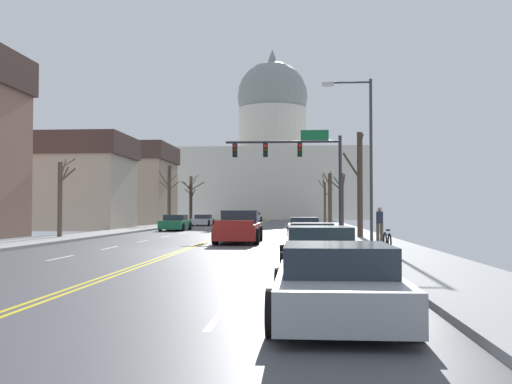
% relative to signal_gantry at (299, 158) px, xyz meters
% --- Properties ---
extents(ground, '(20.00, 180.00, 0.20)m').
position_rel_signal_gantry_xyz_m(ground, '(-4.81, -16.10, -5.15)').
color(ground, '#48484E').
extents(signal_gantry, '(7.91, 0.41, 6.97)m').
position_rel_signal_gantry_xyz_m(signal_gantry, '(0.00, 0.00, 0.00)').
color(signal_gantry, '#28282D').
rests_on(signal_gantry, ground).
extents(street_lamp_right, '(2.37, 0.24, 7.74)m').
position_rel_signal_gantry_xyz_m(street_lamp_right, '(3.08, -11.61, -0.42)').
color(street_lamp_right, '#333338').
rests_on(street_lamp_right, ground).
extents(capitol_building, '(33.32, 21.66, 31.52)m').
position_rel_signal_gantry_xyz_m(capitol_building, '(-4.81, 65.92, 4.96)').
color(capitol_building, beige).
rests_on(capitol_building, ground).
extents(sedan_near_00, '(2.16, 4.39, 1.22)m').
position_rel_signal_gantry_xyz_m(sedan_near_00, '(0.30, -3.89, -4.59)').
color(sedan_near_00, navy).
rests_on(sedan_near_00, ground).
extents(pickup_truck_near_01, '(2.32, 5.51, 1.64)m').
position_rel_signal_gantry_xyz_m(pickup_truck_near_01, '(-3.06, -9.77, -4.44)').
color(pickup_truck_near_01, maroon).
rests_on(pickup_truck_near_01, ground).
extents(sedan_near_02, '(2.09, 4.37, 1.18)m').
position_rel_signal_gantry_xyz_m(sedan_near_02, '(0.49, -16.92, -4.62)').
color(sedan_near_02, silver).
rests_on(sedan_near_02, ground).
extents(sedan_near_03, '(2.24, 4.62, 1.23)m').
position_rel_signal_gantry_xyz_m(sedan_near_03, '(0.51, -23.11, -4.60)').
color(sedan_near_03, '#1E7247').
rests_on(sedan_near_03, ground).
extents(sedan_near_04, '(2.05, 4.30, 1.15)m').
position_rel_signal_gantry_xyz_m(sedan_near_04, '(0.55, -29.81, -4.63)').
color(sedan_near_04, '#9EA3A8').
rests_on(sedan_near_04, ground).
extents(sedan_oncoming_00, '(2.06, 4.52, 1.27)m').
position_rel_signal_gantry_xyz_m(sedan_oncoming_00, '(-9.92, 6.49, -4.57)').
color(sedan_oncoming_00, '#1E7247').
rests_on(sedan_oncoming_00, ground).
extents(sedan_oncoming_01, '(2.02, 4.29, 1.16)m').
position_rel_signal_gantry_xyz_m(sedan_oncoming_01, '(-10.06, 20.49, -4.63)').
color(sedan_oncoming_01, silver).
rests_on(sedan_oncoming_01, ground).
extents(sedan_oncoming_02, '(2.06, 4.37, 1.27)m').
position_rel_signal_gantry_xyz_m(sedan_oncoming_02, '(-6.52, 31.57, -4.58)').
color(sedan_oncoming_02, '#9EA3A8').
rests_on(sedan_oncoming_02, ground).
extents(sedan_oncoming_03, '(2.11, 4.34, 1.25)m').
position_rel_signal_gantry_xyz_m(sedan_oncoming_03, '(-6.51, 45.02, -4.58)').
color(sedan_oncoming_03, silver).
rests_on(sedan_oncoming_03, ground).
extents(flank_building_00, '(13.93, 7.45, 7.89)m').
position_rel_signal_gantry_xyz_m(flank_building_00, '(-21.15, 7.59, -1.16)').
color(flank_building_00, '#B2A38E').
rests_on(flank_building_00, ground).
extents(flank_building_01, '(14.16, 9.75, 9.07)m').
position_rel_signal_gantry_xyz_m(flank_building_01, '(-21.55, 24.93, -0.57)').
color(flank_building_01, tan).
rests_on(flank_building_01, ground).
extents(bare_tree_00, '(1.44, 1.72, 5.63)m').
position_rel_signal_gantry_xyz_m(bare_tree_00, '(3.08, 28.75, -2.36)').
color(bare_tree_00, '#4C3D2D').
rests_on(bare_tree_00, ground).
extents(bare_tree_01, '(2.43, 1.14, 5.91)m').
position_rel_signal_gantry_xyz_m(bare_tree_01, '(-13.72, 32.83, -2.04)').
color(bare_tree_01, '#4C3D2D').
rests_on(bare_tree_01, ground).
extents(bare_tree_02, '(1.56, 1.85, 4.56)m').
position_rel_signal_gantry_xyz_m(bare_tree_02, '(3.57, 8.79, -2.51)').
color(bare_tree_02, '#423328').
rests_on(bare_tree_02, ground).
extents(bare_tree_03, '(1.22, 2.47, 4.61)m').
position_rel_signal_gantry_xyz_m(bare_tree_03, '(-13.60, -7.16, -2.70)').
color(bare_tree_03, brown).
rests_on(bare_tree_03, ground).
extents(bare_tree_04, '(1.11, 2.34, 5.40)m').
position_rel_signal_gantry_xyz_m(bare_tree_04, '(3.05, 17.09, -2.36)').
color(bare_tree_04, '#4C3D2D').
rests_on(bare_tree_04, ground).
extents(bare_tree_05, '(1.83, 2.00, 6.10)m').
position_rel_signal_gantry_xyz_m(bare_tree_05, '(-13.36, 19.11, -1.84)').
color(bare_tree_05, '#4C3D2D').
rests_on(bare_tree_05, ground).
extents(bare_tree_06, '(1.21, 2.09, 5.92)m').
position_rel_signal_gantry_xyz_m(bare_tree_06, '(3.42, -6.30, -1.93)').
color(bare_tree_06, '#423328').
rests_on(bare_tree_06, ground).
extents(bare_tree_07, '(2.39, 2.34, 4.92)m').
position_rel_signal_gantry_xyz_m(bare_tree_07, '(-12.81, 28.15, -2.52)').
color(bare_tree_07, '#423328').
rests_on(bare_tree_07, ground).
extents(pedestrian_00, '(0.35, 0.34, 1.67)m').
position_rel_signal_gantry_xyz_m(pedestrian_00, '(3.96, -10.29, -4.10)').
color(pedestrian_00, '#4C4238').
rests_on(pedestrian_00, ground).
extents(bicycle_parked, '(0.12, 1.77, 0.85)m').
position_rel_signal_gantry_xyz_m(bicycle_parked, '(3.25, -17.26, -4.68)').
color(bicycle_parked, black).
rests_on(bicycle_parked, ground).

